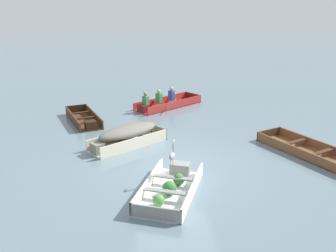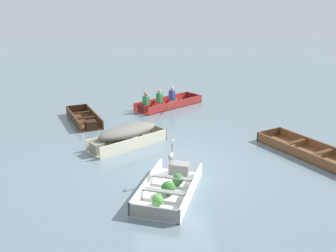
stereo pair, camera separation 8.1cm
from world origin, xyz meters
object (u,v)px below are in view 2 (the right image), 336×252
Objects in this scene: skiff_wooden_brown_near_moored at (311,152)px; rowboat_red_with_crew at (165,103)px; skiff_dark_varnish_far_moored at (85,119)px; heron_on_dinghy at (171,155)px; skiff_cream_mid_moored at (127,134)px; dinghy_white_foreground at (170,187)px.

skiff_wooden_brown_near_moored is 1.10× the size of rowboat_red_with_crew.
heron_on_dinghy reaches higher than skiff_dark_varnish_far_moored.
skiff_cream_mid_moored is 3.35m from skiff_dark_varnish_far_moored.
dinghy_white_foreground is at bearing -93.31° from rowboat_red_with_crew.
skiff_wooden_brown_near_moored is 1.32× the size of skiff_cream_mid_moored.
skiff_wooden_brown_near_moored is at bearing -27.90° from skiff_dark_varnish_far_moored.
skiff_dark_varnish_far_moored is 4.02m from rowboat_red_with_crew.
dinghy_white_foreground is 5.22m from skiff_wooden_brown_near_moored.
skiff_dark_varnish_far_moored is 6.61m from heron_on_dinghy.
rowboat_red_with_crew is at bearing 125.15° from skiff_wooden_brown_near_moored.
skiff_wooden_brown_near_moored is 1.26× the size of skiff_dark_varnish_far_moored.
skiff_cream_mid_moored is at bearing -109.15° from rowboat_red_with_crew.
skiff_cream_mid_moored is at bearing 112.66° from heron_on_dinghy.
skiff_dark_varnish_far_moored is 3.47× the size of heron_on_dinghy.
dinghy_white_foreground is 8.22m from rowboat_red_with_crew.
dinghy_white_foreground reaches higher than skiff_dark_varnish_far_moored.
skiff_cream_mid_moored is at bearing 109.27° from dinghy_white_foreground.
rowboat_red_with_crew is (-4.31, 6.12, 0.11)m from skiff_wooden_brown_near_moored.
dinghy_white_foreground is 1.06× the size of skiff_cream_mid_moored.
rowboat_red_with_crew reaches higher than skiff_wooden_brown_near_moored.
skiff_cream_mid_moored is (-5.98, 1.33, 0.32)m from skiff_wooden_brown_near_moored.
skiff_dark_varnish_far_moored is at bearing 117.90° from heron_on_dinghy.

